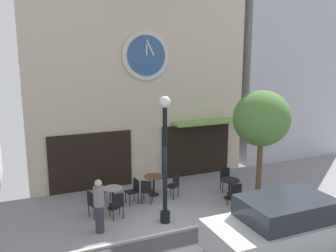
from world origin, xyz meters
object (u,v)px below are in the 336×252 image
Objects in this scene: cafe_chair_near_tree at (235,193)px; parked_car_silver at (285,226)px; cafe_chair_facing_street at (102,188)px; cafe_chair_left_end at (225,177)px; pedestrian_grey at (99,205)px; cafe_chair_near_lamp at (147,190)px; cafe_table_leftmost at (154,181)px; street_tree at (262,119)px; cafe_chair_by_entrance at (174,184)px; cafe_chair_outer at (93,202)px; cafe_chair_curbside at (117,203)px; cafe_table_near_door at (113,194)px; cafe_chair_mid_row at (134,189)px; cafe_table_center at (230,185)px; street_lamp at (165,160)px.

parked_car_silver is at bearing -97.80° from cafe_chair_near_tree.
cafe_chair_facing_street is 0.21× the size of parked_car_silver.
cafe_chair_left_end is 0.54× the size of pedestrian_grey.
cafe_chair_facing_street is at bearing 149.31° from cafe_chair_near_lamp.
cafe_chair_facing_street is (-1.96, 0.19, -0.03)m from cafe_table_leftmost.
cafe_table_leftmost is at bearing 147.47° from street_tree.
cafe_chair_by_entrance is at bearing 150.39° from street_tree.
cafe_chair_outer is 1.00× the size of cafe_chair_near_tree.
cafe_chair_near_lamp is at bearing -179.85° from cafe_chair_left_end.
cafe_table_near_door is at bearing 85.28° from cafe_chair_curbside.
cafe_chair_by_entrance reaches higher than cafe_table_leftmost.
cafe_table_near_door is at bearing -171.06° from cafe_chair_mid_row.
cafe_chair_curbside is 0.21× the size of parked_car_silver.
cafe_chair_near_lamp and cafe_chair_left_end have the same top height.
street_tree is 6.41m from cafe_chair_outer.
parked_car_silver is (3.64, -3.71, 0.23)m from cafe_chair_curbside.
cafe_chair_by_entrance is 0.21× the size of parked_car_silver.
cafe_table_near_door is 0.84× the size of cafe_chair_by_entrance.
cafe_chair_mid_row reaches higher than cafe_table_near_door.
cafe_chair_by_entrance is 1.00× the size of cafe_chair_near_lamp.
cafe_table_center is 0.83m from cafe_chair_left_end.
pedestrian_grey reaches higher than cafe_chair_mid_row.
pedestrian_grey reaches higher than cafe_chair_curbside.
cafe_chair_near_lamp is (-0.05, 1.60, -1.54)m from street_lamp.
cafe_table_center is at bearing -11.49° from cafe_table_near_door.
cafe_chair_by_entrance is 2.20m from cafe_chair_left_end.
cafe_table_leftmost is 0.82m from cafe_chair_by_entrance.
cafe_chair_outer and cafe_chair_near_tree have the same top height.
cafe_chair_left_end is (3.27, 1.60, -1.54)m from street_lamp.
street_tree reaches higher than cafe_chair_left_end.
cafe_chair_near_lamp is 5.05m from parked_car_silver.
cafe_chair_facing_street is 0.54× the size of pedestrian_grey.
cafe_chair_curbside is at bearing 147.83° from street_lamp.
cafe_chair_mid_row is 0.47m from cafe_chair_near_lamp.
parked_car_silver is at bearing -102.25° from cafe_chair_left_end.
street_tree is at bearing -23.52° from cafe_chair_facing_street.
cafe_chair_mid_row is at bearing -31.58° from cafe_chair_facing_street.
cafe_chair_left_end is (4.62, 0.76, 0.00)m from cafe_chair_curbside.
cafe_chair_outer is at bearing 169.47° from street_tree.
cafe_chair_outer is 1.00× the size of cafe_chair_mid_row.
street_tree is 6.26m from cafe_chair_facing_street.
street_tree is at bearing -32.53° from cafe_table_leftmost.
cafe_chair_mid_row is (-4.21, 1.65, -2.55)m from street_tree.
cafe_table_leftmost is at bearing 109.59° from parked_car_silver.
cafe_chair_near_lamp is at bearing -128.15° from cafe_table_leftmost.
cafe_table_leftmost is 2.31m from cafe_chair_curbside.
cafe_chair_mid_row is 1.00× the size of cafe_chair_near_lamp.
cafe_chair_facing_street is (-1.49, 2.45, -1.54)m from street_lamp.
street_tree reaches higher than cafe_chair_facing_street.
cafe_chair_outer is at bearing 136.50° from parked_car_silver.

